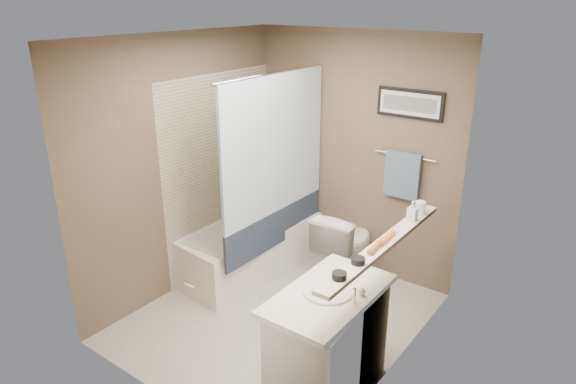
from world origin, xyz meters
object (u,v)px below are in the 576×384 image
Objects in this scene: toilet at (345,245)px; candle_bowl_near at (339,276)px; bathtub at (249,248)px; candle_bowl_far at (358,261)px; hair_brush_back at (387,238)px; glass_jar at (420,208)px; soap_bottle at (412,211)px; hair_brush_front at (376,246)px; vanity at (328,347)px.

candle_bowl_near reaches higher than toilet.
toilet reaches higher than bathtub.
candle_bowl_near and candle_bowl_far have the same top height.
hair_brush_back is at bearing 128.16° from toilet.
toilet is 3.43× the size of hair_brush_back.
glass_jar is at bearing 90.00° from candle_bowl_near.
soap_bottle is at bearing -90.00° from glass_jar.
candle_bowl_near is 1.00× the size of candle_bowl_far.
bathtub is 9.92× the size of soap_bottle.
glass_jar is (0.00, 0.97, 0.03)m from candle_bowl_far.
hair_brush_front is 0.72m from glass_jar.
bathtub is 6.82× the size of hair_brush_back.
vanity is at bearing -114.15° from hair_brush_back.
hair_brush_front reaches higher than candle_bowl_far.
vanity is (0.72, -1.45, 0.02)m from toilet.
toilet is 3.43× the size of hair_brush_front.
bathtub is 2.01m from glass_jar.
glass_jar is (1.79, -0.05, 0.92)m from bathtub.
vanity is 5.95× the size of soap_bottle.
candle_bowl_near is at bearing -90.00° from hair_brush_front.
candle_bowl_far is at bearing -90.00° from hair_brush_front.
vanity is at bearing 131.31° from candle_bowl_near.
bathtub is at bearing 160.87° from hair_brush_back.
bathtub is at bearing 22.66° from toilet.
bathtub is 16.67× the size of candle_bowl_near.
candle_bowl_far is 0.24m from hair_brush_front.
candle_bowl_near is (0.90, -1.66, 0.76)m from toilet.
hair_brush_back is at bearing 90.00° from candle_bowl_far.
toilet is at bearing 145.60° from soap_bottle.
glass_jar reaches higher than hair_brush_front.
bathtub is at bearing 145.16° from candle_bowl_near.
glass_jar is at bearing 75.87° from vanity.
glass_jar reaches higher than candle_bowl_far.
vanity is 0.76m from candle_bowl_far.
hair_brush_back is at bearing -90.00° from soap_bottle.
candle_bowl_near is at bearing -90.00° from glass_jar.
hair_brush_front is (0.19, 0.26, 0.74)m from vanity.
hair_brush_back is 1.45× the size of soap_bottle.
bathtub is 2.03m from soap_bottle.
candle_bowl_far is (1.79, -1.02, 0.89)m from bathtub.
soap_bottle reaches higher than candle_bowl_far.
hair_brush_back is (0.19, 0.41, 0.74)m from vanity.
hair_brush_back is 0.57m from glass_jar.
hair_brush_back is 2.20× the size of glass_jar.
candle_bowl_far is (0.90, -1.44, 0.76)m from toilet.
soap_bottle is (0.00, 0.42, 0.05)m from hair_brush_back.
soap_bottle reaches higher than candle_bowl_near.
candle_bowl_far reaches higher than vanity.
hair_brush_front is at bearing -90.00° from glass_jar.
hair_brush_back is (0.90, -1.04, 0.76)m from toilet.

